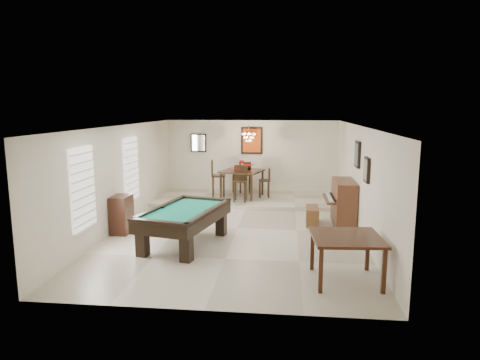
% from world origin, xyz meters
% --- Properties ---
extents(ground_plane, '(6.00, 9.00, 0.02)m').
position_xyz_m(ground_plane, '(0.00, 0.00, -0.01)').
color(ground_plane, beige).
extents(wall_back, '(6.00, 0.04, 2.60)m').
position_xyz_m(wall_back, '(0.00, 4.50, 1.30)').
color(wall_back, silver).
rests_on(wall_back, ground_plane).
extents(wall_front, '(6.00, 0.04, 2.60)m').
position_xyz_m(wall_front, '(0.00, -4.50, 1.30)').
color(wall_front, silver).
rests_on(wall_front, ground_plane).
extents(wall_left, '(0.04, 9.00, 2.60)m').
position_xyz_m(wall_left, '(-3.00, 0.00, 1.30)').
color(wall_left, silver).
rests_on(wall_left, ground_plane).
extents(wall_right, '(0.04, 9.00, 2.60)m').
position_xyz_m(wall_right, '(3.00, 0.00, 1.30)').
color(wall_right, silver).
rests_on(wall_right, ground_plane).
extents(ceiling, '(6.00, 9.00, 0.04)m').
position_xyz_m(ceiling, '(0.00, 0.00, 2.60)').
color(ceiling, white).
rests_on(ceiling, wall_back).
extents(dining_step, '(6.00, 2.50, 0.12)m').
position_xyz_m(dining_step, '(0.00, 3.25, 0.06)').
color(dining_step, beige).
rests_on(dining_step, ground_plane).
extents(window_left_front, '(0.06, 1.00, 1.70)m').
position_xyz_m(window_left_front, '(-2.97, -2.20, 1.40)').
color(window_left_front, white).
rests_on(window_left_front, wall_left).
extents(window_left_rear, '(0.06, 1.00, 1.70)m').
position_xyz_m(window_left_rear, '(-2.97, 0.60, 1.40)').
color(window_left_rear, white).
rests_on(window_left_rear, wall_left).
extents(pool_table, '(1.81, 2.64, 0.80)m').
position_xyz_m(pool_table, '(-1.03, -1.43, 0.40)').
color(pool_table, black).
rests_on(pool_table, ground_plane).
extents(square_table, '(1.28, 1.28, 0.82)m').
position_xyz_m(square_table, '(2.28, -3.11, 0.41)').
color(square_table, '#32180C').
rests_on(square_table, ground_plane).
extents(upright_piano, '(0.79, 1.41, 1.17)m').
position_xyz_m(upright_piano, '(2.59, 0.67, 0.59)').
color(upright_piano, brown).
rests_on(upright_piano, ground_plane).
extents(piano_bench, '(0.34, 0.83, 0.46)m').
position_xyz_m(piano_bench, '(1.91, 0.59, 0.23)').
color(piano_bench, brown).
rests_on(piano_bench, ground_plane).
extents(apothecary_chest, '(0.41, 0.62, 0.93)m').
position_xyz_m(apothecary_chest, '(-2.77, -0.70, 0.47)').
color(apothecary_chest, black).
rests_on(apothecary_chest, ground_plane).
extents(dining_table, '(1.51, 1.51, 1.00)m').
position_xyz_m(dining_table, '(-0.23, 3.33, 0.62)').
color(dining_table, black).
rests_on(dining_table, dining_step).
extents(flower_vase, '(0.14, 0.14, 0.22)m').
position_xyz_m(flower_vase, '(-0.23, 3.33, 1.24)').
color(flower_vase, '#AA1A0E').
rests_on(flower_vase, dining_table).
extents(dining_chair_south, '(0.42, 0.42, 1.13)m').
position_xyz_m(dining_chair_south, '(-0.21, 2.61, 0.68)').
color(dining_chair_south, black).
rests_on(dining_chair_south, dining_step).
extents(dining_chair_north, '(0.45, 0.45, 1.09)m').
position_xyz_m(dining_chair_north, '(-0.20, 4.08, 0.67)').
color(dining_chair_north, black).
rests_on(dining_chair_north, dining_step).
extents(dining_chair_west, '(0.50, 0.50, 1.20)m').
position_xyz_m(dining_chair_west, '(-1.01, 3.30, 0.72)').
color(dining_chair_west, black).
rests_on(dining_chair_west, dining_step).
extents(dining_chair_east, '(0.39, 0.39, 0.96)m').
position_xyz_m(dining_chair_east, '(0.50, 3.37, 0.60)').
color(dining_chair_east, black).
rests_on(dining_chair_east, dining_step).
extents(chandelier, '(0.44, 0.44, 0.60)m').
position_xyz_m(chandelier, '(0.00, 3.20, 2.20)').
color(chandelier, '#FFE5B2').
rests_on(chandelier, ceiling).
extents(back_painting, '(0.75, 0.06, 0.95)m').
position_xyz_m(back_painting, '(0.00, 4.46, 1.90)').
color(back_painting, '#D84C14').
rests_on(back_painting, wall_back).
extents(back_mirror, '(0.55, 0.06, 0.65)m').
position_xyz_m(back_mirror, '(-1.90, 4.46, 1.80)').
color(back_mirror, white).
rests_on(back_mirror, wall_back).
extents(right_picture_upper, '(0.06, 0.55, 0.65)m').
position_xyz_m(right_picture_upper, '(2.96, 0.30, 1.90)').
color(right_picture_upper, slate).
rests_on(right_picture_upper, wall_right).
extents(right_picture_lower, '(0.06, 0.45, 0.55)m').
position_xyz_m(right_picture_lower, '(2.96, -1.00, 1.70)').
color(right_picture_lower, gray).
rests_on(right_picture_lower, wall_right).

